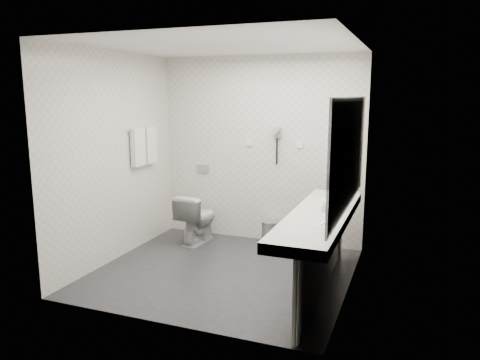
% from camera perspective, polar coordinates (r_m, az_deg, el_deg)
% --- Properties ---
extents(floor, '(2.80, 2.80, 0.00)m').
position_cam_1_polar(floor, '(5.36, -2.11, -11.28)').
color(floor, '#252429').
rests_on(floor, ground).
extents(ceiling, '(2.80, 2.80, 0.00)m').
position_cam_1_polar(ceiling, '(5.00, -2.32, 16.38)').
color(ceiling, silver).
rests_on(ceiling, wall_back).
extents(wall_back, '(2.80, 0.00, 2.80)m').
position_cam_1_polar(wall_back, '(6.23, 2.50, 3.72)').
color(wall_back, beige).
rests_on(wall_back, floor).
extents(wall_front, '(2.80, 0.00, 2.80)m').
position_cam_1_polar(wall_front, '(3.88, -9.76, -0.64)').
color(wall_front, beige).
rests_on(wall_front, floor).
extents(wall_left, '(0.00, 2.60, 2.60)m').
position_cam_1_polar(wall_left, '(5.72, -15.23, 2.73)').
color(wall_left, beige).
rests_on(wall_left, floor).
extents(wall_right, '(0.00, 2.60, 2.60)m').
position_cam_1_polar(wall_right, '(4.66, 13.82, 1.09)').
color(wall_right, beige).
rests_on(wall_right, floor).
extents(vanity_counter, '(0.55, 2.20, 0.10)m').
position_cam_1_polar(vanity_counter, '(4.61, 9.85, -4.61)').
color(vanity_counter, silver).
rests_on(vanity_counter, floor).
extents(vanity_panel, '(0.03, 2.15, 0.75)m').
position_cam_1_polar(vanity_panel, '(4.73, 9.99, -9.61)').
color(vanity_panel, '#9B9793').
rests_on(vanity_panel, floor).
extents(vanity_post_near, '(0.06, 0.06, 0.75)m').
position_cam_1_polar(vanity_post_near, '(3.78, 7.30, -14.86)').
color(vanity_post_near, silver).
rests_on(vanity_post_near, floor).
extents(vanity_post_far, '(0.06, 0.06, 0.75)m').
position_cam_1_polar(vanity_post_far, '(5.70, 12.31, -6.17)').
color(vanity_post_far, silver).
rests_on(vanity_post_far, floor).
extents(mirror, '(0.02, 2.20, 1.05)m').
position_cam_1_polar(mirror, '(4.44, 13.41, 3.25)').
color(mirror, '#B2BCC6').
rests_on(mirror, wall_right).
extents(basin_near, '(0.40, 0.31, 0.05)m').
position_cam_1_polar(basin_near, '(3.99, 8.03, -6.45)').
color(basin_near, white).
rests_on(basin_near, vanity_counter).
extents(basin_far, '(0.40, 0.31, 0.05)m').
position_cam_1_polar(basin_far, '(5.22, 11.26, -2.46)').
color(basin_far, white).
rests_on(basin_far, vanity_counter).
extents(faucet_near, '(0.04, 0.04, 0.15)m').
position_cam_1_polar(faucet_near, '(3.92, 10.85, -5.44)').
color(faucet_near, silver).
rests_on(faucet_near, vanity_counter).
extents(faucet_far, '(0.04, 0.04, 0.15)m').
position_cam_1_polar(faucet_far, '(5.17, 13.42, -1.64)').
color(faucet_far, silver).
rests_on(faucet_far, vanity_counter).
extents(soap_bottle_a, '(0.05, 0.05, 0.10)m').
position_cam_1_polar(soap_bottle_a, '(4.61, 10.39, -3.33)').
color(soap_bottle_a, beige).
rests_on(soap_bottle_a, vanity_counter).
extents(soap_bottle_c, '(0.06, 0.06, 0.12)m').
position_cam_1_polar(soap_bottle_c, '(4.48, 11.53, -3.67)').
color(soap_bottle_c, beige).
rests_on(soap_bottle_c, vanity_counter).
extents(glass_left, '(0.07, 0.07, 0.12)m').
position_cam_1_polar(glass_left, '(4.79, 12.38, -2.75)').
color(glass_left, silver).
rests_on(glass_left, vanity_counter).
extents(glass_right, '(0.07, 0.07, 0.10)m').
position_cam_1_polar(glass_right, '(4.95, 13.10, -2.45)').
color(glass_right, silver).
rests_on(glass_right, vanity_counter).
extents(toilet, '(0.44, 0.70, 0.68)m').
position_cam_1_polar(toilet, '(6.28, -5.33, -4.75)').
color(toilet, white).
rests_on(toilet, floor).
extents(flush_plate, '(0.18, 0.02, 0.12)m').
position_cam_1_polar(flush_plate, '(6.58, -4.61, 1.42)').
color(flush_plate, '#B2B5BA').
rests_on(flush_plate, wall_back).
extents(pedal_bin, '(0.21, 0.21, 0.29)m').
position_cam_1_polar(pedal_bin, '(6.26, 3.66, -6.60)').
color(pedal_bin, '#B2B5BA').
rests_on(pedal_bin, floor).
extents(bin_lid, '(0.21, 0.21, 0.02)m').
position_cam_1_polar(bin_lid, '(6.22, 3.68, -5.24)').
color(bin_lid, '#B2B5BA').
rests_on(bin_lid, pedal_bin).
extents(towel_rail, '(0.02, 0.62, 0.02)m').
position_cam_1_polar(towel_rail, '(6.11, -11.95, 6.19)').
color(towel_rail, silver).
rests_on(towel_rail, wall_left).
extents(towel_near, '(0.07, 0.24, 0.48)m').
position_cam_1_polar(towel_near, '(6.01, -12.51, 3.99)').
color(towel_near, silver).
rests_on(towel_near, towel_rail).
extents(towel_far, '(0.07, 0.24, 0.48)m').
position_cam_1_polar(towel_far, '(6.24, -11.10, 4.28)').
color(towel_far, silver).
rests_on(towel_far, towel_rail).
extents(dryer_cradle, '(0.10, 0.04, 0.14)m').
position_cam_1_polar(dryer_cradle, '(6.10, 4.66, 5.91)').
color(dryer_cradle, gray).
rests_on(dryer_cradle, wall_back).
extents(dryer_barrel, '(0.08, 0.14, 0.08)m').
position_cam_1_polar(dryer_barrel, '(6.04, 4.48, 6.14)').
color(dryer_barrel, gray).
rests_on(dryer_barrel, dryer_cradle).
extents(dryer_cord, '(0.02, 0.02, 0.35)m').
position_cam_1_polar(dryer_cord, '(6.12, 4.59, 3.56)').
color(dryer_cord, black).
rests_on(dryer_cord, dryer_cradle).
extents(switch_plate_a, '(0.09, 0.02, 0.09)m').
position_cam_1_polar(switch_plate_a, '(6.26, 1.16, 4.68)').
color(switch_plate_a, white).
rests_on(switch_plate_a, wall_back).
extents(switch_plate_b, '(0.09, 0.02, 0.09)m').
position_cam_1_polar(switch_plate_b, '(6.06, 7.42, 4.40)').
color(switch_plate_b, white).
rests_on(switch_plate_b, wall_back).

